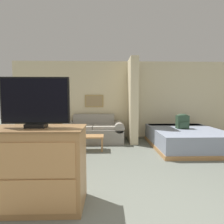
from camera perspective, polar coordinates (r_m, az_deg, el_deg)
name	(u,v)px	position (r m, az deg, el deg)	size (l,w,h in m)	color
wall_back	(124,101)	(5.97, 4.08, 3.71)	(7.40, 0.16, 2.60)	beige
wall_partition_pillar	(133,101)	(5.52, 6.74, 3.68)	(0.24, 0.84, 2.60)	beige
couch	(93,132)	(5.58, -6.10, -6.38)	(1.90, 0.84, 0.85)	gray
coffee_table	(89,138)	(4.72, -7.44, -8.27)	(0.76, 0.40, 0.39)	#B27F4C
side_table	(59,128)	(5.69, -16.78, -4.87)	(0.39, 0.39, 0.59)	#B27F4C
table_lamp	(59,114)	(5.64, -16.88, -0.70)	(0.29, 0.29, 0.44)	tan
tv_dresser	(38,167)	(2.50, -23.10, -16.33)	(1.18, 0.57, 1.02)	#B27F4C
tv	(35,103)	(2.34, -23.73, 2.85)	(0.83, 0.16, 0.62)	black
bed	(185,138)	(5.39, 22.86, -7.78)	(1.87, 2.12, 0.52)	#B27F4C
backpack	(182,121)	(5.35, 22.00, -2.73)	(0.32, 0.24, 0.42)	#2D4733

